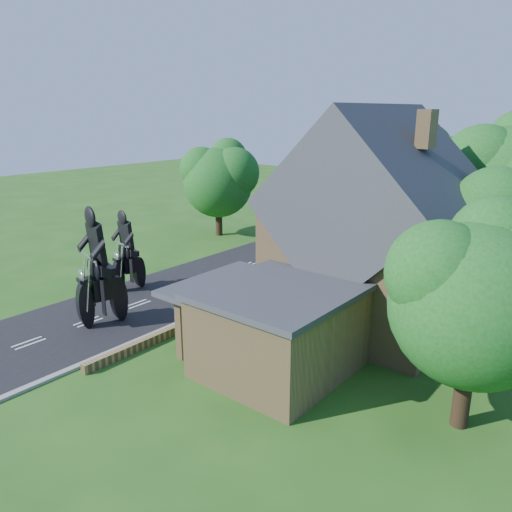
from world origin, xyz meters
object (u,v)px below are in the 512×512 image
Objects in this scene: annex at (277,328)px; motorcycle_follow at (129,278)px; house at (375,234)px; garden_wall at (259,293)px; motorcycle_lead at (103,307)px.

motorcycle_follow is at bearing 170.66° from annex.
house is 1.45× the size of annex.
motorcycle_lead is (-3.56, -7.59, 0.67)m from garden_wall.
garden_wall is 2.15× the size of house.
motorcycle_follow is (-6.54, -3.81, 0.50)m from garden_wall.
house is at bearing -123.56° from motorcycle_lead.
motorcycle_follow is at bearing -149.81° from garden_wall.
motorcycle_lead is 4.82m from motorcycle_follow.
annex reaches higher than garden_wall.
annex is at bearing -179.36° from motorcycle_follow.
garden_wall is at bearing -170.83° from house.
house reaches higher than motorcycle_lead.
motorcycle_follow is at bearing -159.32° from house.
house reaches higher than garden_wall.
garden_wall is 11.82× the size of motorcycle_lead.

